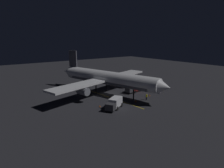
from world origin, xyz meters
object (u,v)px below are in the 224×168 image
at_px(baggage_truck, 115,103).
at_px(ground_crew_worker, 147,97).
at_px(airliner, 106,78).
at_px(traffic_cone_under_wing, 150,95).
at_px(traffic_cone_near_left, 100,106).
at_px(traffic_cone_far, 116,102).
at_px(traffic_cone_near_right, 136,101).
at_px(catering_truck, 134,88).

xyz_separation_m(baggage_truck, ground_crew_worker, (-10.83, -0.00, -0.38)).
height_order(airliner, traffic_cone_under_wing, airliner).
relative_size(airliner, ground_crew_worker, 22.41).
relative_size(baggage_truck, traffic_cone_near_left, 10.88).
bearing_deg(traffic_cone_far, traffic_cone_under_wing, 174.18).
height_order(traffic_cone_under_wing, traffic_cone_far, same).
bearing_deg(traffic_cone_near_right, traffic_cone_under_wing, -166.55).
xyz_separation_m(traffic_cone_near_left, traffic_cone_under_wing, (-16.59, 0.79, 0.00)).
xyz_separation_m(airliner, ground_crew_worker, (-5.22, 11.37, -3.86)).
distance_m(airliner, baggage_truck, 13.14).
height_order(ground_crew_worker, traffic_cone_under_wing, ground_crew_worker).
bearing_deg(traffic_cone_near_right, ground_crew_worker, 174.02).
distance_m(traffic_cone_near_right, traffic_cone_under_wing, 7.23).
bearing_deg(airliner, traffic_cone_far, 72.31).
xyz_separation_m(baggage_truck, traffic_cone_far, (-3.00, -3.21, -1.02)).
bearing_deg(traffic_cone_under_wing, traffic_cone_far, -5.82).
relative_size(traffic_cone_under_wing, traffic_cone_far, 1.00).
xyz_separation_m(traffic_cone_near_left, traffic_cone_near_right, (-9.56, 2.47, 0.00)).
xyz_separation_m(traffic_cone_under_wing, traffic_cone_far, (11.29, -1.15, 0.00)).
xyz_separation_m(traffic_cone_near_right, traffic_cone_under_wing, (-7.03, -1.68, 0.00)).
height_order(ground_crew_worker, traffic_cone_near_right, ground_crew_worker).
relative_size(traffic_cone_near_left, traffic_cone_near_right, 1.00).
relative_size(baggage_truck, catering_truck, 0.92).
height_order(baggage_truck, traffic_cone_near_right, baggage_truck).
xyz_separation_m(airliner, catering_truck, (-8.18, 3.47, -3.48)).
relative_size(ground_crew_worker, traffic_cone_near_left, 3.16).
bearing_deg(baggage_truck, traffic_cone_under_wing, -171.81).
relative_size(airliner, traffic_cone_far, 70.89).
distance_m(baggage_truck, traffic_cone_far, 4.51).
height_order(airliner, traffic_cone_near_right, airliner).
height_order(catering_truck, traffic_cone_under_wing, catering_truck).
height_order(ground_crew_worker, traffic_cone_near_left, ground_crew_worker).
xyz_separation_m(baggage_truck, traffic_cone_near_right, (-7.26, -0.37, -1.02)).
height_order(baggage_truck, ground_crew_worker, baggage_truck).
distance_m(airliner, traffic_cone_near_right, 11.99).
distance_m(airliner, ground_crew_worker, 13.09).
xyz_separation_m(airliner, traffic_cone_under_wing, (-8.68, 9.31, -4.50)).
xyz_separation_m(baggage_truck, traffic_cone_near_left, (2.30, -2.85, -1.02)).
distance_m(traffic_cone_near_left, traffic_cone_far, 5.32).
bearing_deg(catering_truck, traffic_cone_under_wing, 94.89).
xyz_separation_m(baggage_truck, catering_truck, (-13.79, -7.90, -0.00)).
bearing_deg(traffic_cone_near_right, airliner, -81.45).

